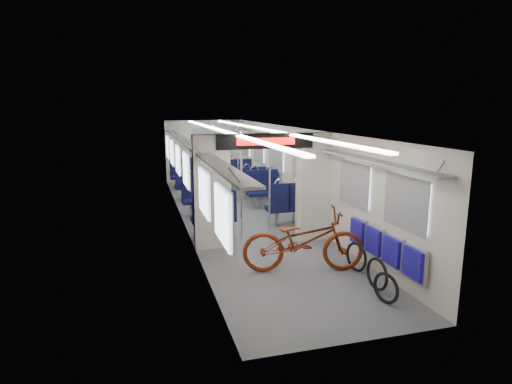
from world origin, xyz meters
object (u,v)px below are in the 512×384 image
Objects in this scene: stanchion_near_right at (270,182)px; bike_hoop_a at (386,290)px; seat_bay_far_right at (246,177)px; bike_hoop_c at (356,258)px; bicycle at (303,241)px; seat_bay_far_left at (187,176)px; seat_bay_near_left at (206,202)px; seat_bay_near_right at (274,194)px; stanchion_far_right at (238,164)px; stanchion_near_left at (242,185)px; bike_hoop_b at (377,276)px; stanchion_far_left at (214,166)px; flip_bench at (384,246)px.

bike_hoop_a is at bearing -81.94° from stanchion_near_right.
bike_hoop_c is at bearing -88.62° from seat_bay_far_right.
bicycle is 7.38m from seat_bay_far_left.
seat_bay_far_left is at bearing 90.00° from seat_bay_near_left.
seat_bay_near_left reaches higher than bike_hoop_a.
seat_bay_near_right is 1.01× the size of stanchion_near_right.
stanchion_far_right is (0.17, 5.63, 0.59)m from bicycle.
stanchion_near_left reaches higher than seat_bay_far_right.
bike_hoop_a is at bearing -78.09° from seat_bay_far_left.
stanchion_near_right reaches higher than bike_hoop_b.
seat_bay_near_right is at bearing 91.15° from bike_hoop_b.
seat_bay_far_right is (0.00, 3.01, -0.02)m from seat_bay_near_right.
stanchion_near_right is (0.14, 2.43, 0.59)m from bicycle.
bike_hoop_c is at bearing 84.72° from bike_hoop_b.
seat_bay_far_right is 0.93× the size of stanchion_far_left.
seat_bay_far_left is (0.00, 3.92, -0.00)m from seat_bay_near_left.
seat_bay_near_right is at bearing -90.00° from seat_bay_far_right.
flip_bench is at bearing -60.67° from bike_hoop_c.
stanchion_far_left is at bearing 104.80° from bike_hoop_c.
stanchion_far_right reaches higher than seat_bay_near_right.
seat_bay_far_left is (-2.04, 7.55, 0.34)m from bike_hoop_c.
seat_bay_far_right is 0.93× the size of stanchion_near_left.
seat_bay_near_right is 1.96m from stanchion_far_right.
bike_hoop_b is 4.86m from seat_bay_near_left.
flip_bench is 6.43m from stanchion_far_right.
seat_bay_near_left is 3.96m from seat_bay_far_right.
stanchion_far_left and stanchion_far_right have the same top height.
seat_bay_far_right is at bearing 90.71° from bike_hoop_b.
bicycle reaches higher than bike_hoop_a.
seat_bay_near_left is at bearing -165.79° from seat_bay_near_right.
bicycle is at bearing -91.70° from stanchion_far_right.
stanchion_far_left reaches higher than seat_bay_far_right.
stanchion_far_left is at bearing -73.94° from seat_bay_far_left.
seat_bay_far_left is 2.20m from stanchion_far_right.
seat_bay_far_right is at bearing 91.38° from bike_hoop_c.
seat_bay_near_right is 1.63m from stanchion_near_right.
bike_hoop_c is 2.94m from stanchion_near_right.
stanchion_far_right is (-0.55, -1.22, 0.60)m from seat_bay_far_right.
flip_bench is at bearing -109.33° from bicycle.
seat_bay_near_left is 1.01× the size of stanchion_far_left.
seat_bay_far_left is at bearing 21.27° from bicycle.
flip_bench is at bearing -72.42° from stanchion_near_right.
bike_hoop_b is 3.67m from stanchion_near_right.
stanchion_far_right is at bearing -51.52° from seat_bay_far_left.
seat_bay_near_left is 1.01× the size of stanchion_far_right.
seat_bay_near_left is 1.09× the size of seat_bay_far_right.
bicycle is 3.96× the size of bike_hoop_b.
flip_bench is 4.46× the size of bike_hoop_a.
flip_bench is at bearing 61.21° from bike_hoop_a.
stanchion_near_right is at bearing 98.06° from bike_hoop_a.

